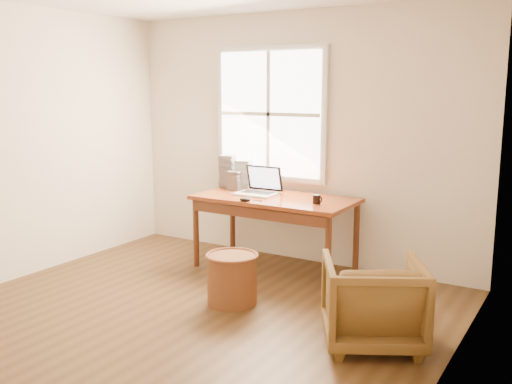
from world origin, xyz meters
TOP-DOWN VIEW (x-y plane):
  - room_shell at (-0.02, 0.16)m, footprint 4.04×4.54m
  - desk at (0.00, 1.80)m, footprint 1.60×0.80m
  - armchair at (1.45, 0.65)m, footprint 0.94×0.94m
  - wicker_stool at (0.15, 0.79)m, footprint 0.53×0.53m
  - laptop at (-0.21, 1.78)m, footprint 0.42×0.44m
  - mouse at (-0.13, 1.45)m, footprint 0.13×0.10m
  - coffee_mug at (0.50, 1.71)m, footprint 0.08×0.08m
  - cd_stack_a at (-0.52, 2.04)m, footprint 0.19×0.17m
  - cd_stack_b at (-0.58, 1.92)m, footprint 0.14×0.13m
  - cd_stack_c at (-0.73, 2.04)m, footprint 0.18×0.16m
  - cd_stack_d at (-0.39, 2.14)m, footprint 0.16×0.15m

SIDE VIEW (x-z plane):
  - wicker_stool at x=0.15m, z-range 0.00..0.42m
  - armchair at x=1.45m, z-range 0.00..0.64m
  - desk at x=0.00m, z-range 0.71..0.75m
  - mouse at x=-0.13m, z-range 0.75..0.79m
  - coffee_mug at x=0.50m, z-range 0.75..0.83m
  - cd_stack_d at x=-0.39m, z-range 0.75..0.92m
  - cd_stack_b at x=-0.58m, z-range 0.75..0.95m
  - cd_stack_a at x=-0.52m, z-range 0.75..1.06m
  - laptop at x=-0.21m, z-range 0.75..1.06m
  - cd_stack_c at x=-0.73m, z-range 0.75..1.10m
  - room_shell at x=-0.02m, z-range 0.00..2.64m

